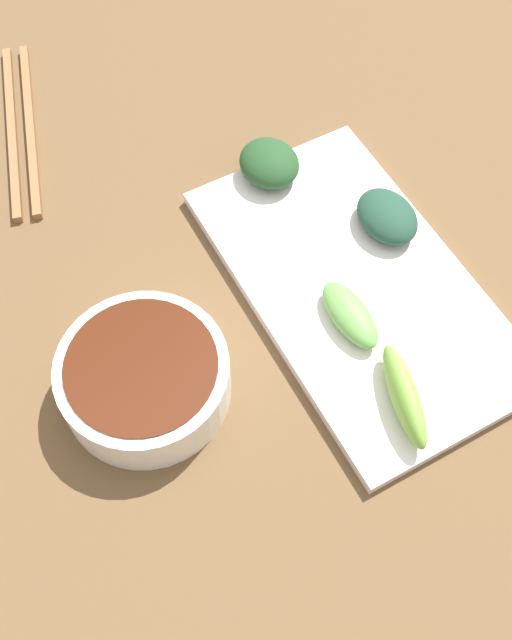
# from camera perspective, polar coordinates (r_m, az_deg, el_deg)

# --- Properties ---
(tabletop) EXTENTS (2.10, 2.10, 0.02)m
(tabletop) POSITION_cam_1_polar(r_m,az_deg,el_deg) (0.64, 1.89, 0.14)
(tabletop) COLOR brown
(tabletop) RESTS_ON ground
(sauce_bowl) EXTENTS (0.13, 0.13, 0.05)m
(sauce_bowl) POSITION_cam_1_polar(r_m,az_deg,el_deg) (0.58, -8.60, -4.36)
(sauce_bowl) COLOR white
(sauce_bowl) RESTS_ON tabletop
(serving_plate) EXTENTS (0.18, 0.32, 0.01)m
(serving_plate) POSITION_cam_1_polar(r_m,az_deg,el_deg) (0.64, 7.74, 2.64)
(serving_plate) COLOR white
(serving_plate) RESTS_ON tabletop
(broccoli_stalk_0) EXTENTS (0.03, 0.07, 0.02)m
(broccoli_stalk_0) POSITION_cam_1_polar(r_m,az_deg,el_deg) (0.61, 7.25, 0.41)
(broccoli_stalk_0) COLOR #67A84D
(broccoli_stalk_0) RESTS_ON serving_plate
(broccoli_leafy_1) EXTENTS (0.05, 0.06, 0.03)m
(broccoli_leafy_1) POSITION_cam_1_polar(r_m,az_deg,el_deg) (0.67, 10.05, 7.85)
(broccoli_leafy_1) COLOR #204433
(broccoli_leafy_1) RESTS_ON serving_plate
(broccoli_stalk_2) EXTENTS (0.04, 0.09, 0.03)m
(broccoli_stalk_2) POSITION_cam_1_polar(r_m,az_deg,el_deg) (0.58, 11.34, -5.73)
(broccoli_stalk_2) COLOR #76AD3F
(broccoli_stalk_2) RESTS_ON serving_plate
(broccoli_leafy_3) EXTENTS (0.05, 0.06, 0.03)m
(broccoli_leafy_3) POSITION_cam_1_polar(r_m,az_deg,el_deg) (0.70, 1.02, 11.97)
(broccoli_leafy_3) COLOR #214724
(broccoli_leafy_3) RESTS_ON serving_plate
(chopsticks) EXTENTS (0.09, 0.23, 0.01)m
(chopsticks) POSITION_cam_1_polar(r_m,az_deg,el_deg) (0.79, -17.60, 13.89)
(chopsticks) COLOR olive
(chopsticks) RESTS_ON tabletop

